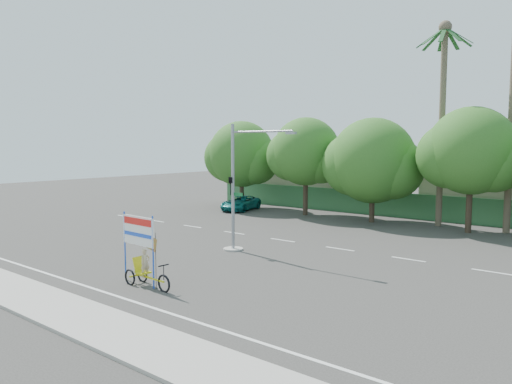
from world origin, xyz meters
The scene contains 12 objects.
ground centered at (0.00, 0.00, 0.00)m, with size 120.00×120.00×0.00m, color #33302D.
sidewalk_near centered at (0.00, -7.50, 0.06)m, with size 50.00×2.40×0.12m, color gray.
fence centered at (0.00, 21.50, 1.00)m, with size 38.00×0.08×2.00m, color #336B3D.
building_left centered at (-10.00, 26.00, 2.00)m, with size 12.00×8.00×4.00m, color #BCB096.
tree_far_left centered at (-14.05, 18.00, 4.76)m, with size 7.14×6.00×7.96m.
tree_left centered at (-7.05, 18.00, 5.06)m, with size 6.66×5.60×8.07m.
tree_center centered at (-1.05, 18.00, 4.47)m, with size 7.62×6.40×7.85m.
tree_right centered at (5.95, 18.00, 5.24)m, with size 6.90×5.80×8.36m.
palm_short centered at (3.50, 19.50, 8.86)m, with size 3.73×3.79×14.45m.
traffic_signal centered at (-2.20, 3.98, 2.92)m, with size 4.72×1.10×7.00m.
trike_billboard centered at (-0.75, -3.58, 1.23)m, with size 3.11×0.74×3.05m.
pickup_truck centered at (-13.11, 16.81, 0.64)m, with size 2.14×4.64×1.29m, color #0F6B68.
Camera 1 is at (15.84, -16.41, 5.94)m, focal length 35.00 mm.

